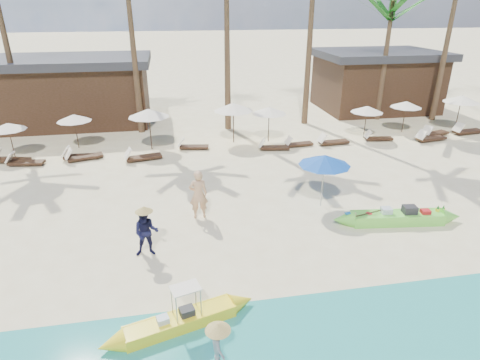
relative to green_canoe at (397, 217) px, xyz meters
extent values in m
plane|color=beige|center=(-6.43, -0.75, -0.23)|extent=(240.00, 240.00, 0.00)
cube|color=#6AD942|center=(0.00, 0.00, -0.03)|extent=(3.41, 1.10, 0.40)
cube|color=white|center=(0.00, 0.00, -0.01)|extent=(2.92, 0.85, 0.18)
cube|color=#262628|center=(0.42, -0.05, 0.27)|extent=(0.52, 0.42, 0.37)
cube|color=silver|center=(-0.41, 0.10, 0.23)|extent=(0.41, 0.36, 0.30)
cube|color=red|center=(0.99, -0.17, 0.20)|extent=(0.35, 0.30, 0.23)
cylinder|color=red|center=(-1.04, 0.18, 0.13)|extent=(0.23, 0.23, 0.10)
cylinder|color=#262628|center=(-1.32, 0.11, 0.12)|extent=(0.21, 0.21, 0.08)
sphere|color=tan|center=(-1.63, 0.20, 0.18)|extent=(0.19, 0.19, 0.19)
cylinder|color=yellow|center=(1.53, -0.10, 0.18)|extent=(0.15, 0.15, 0.19)
cylinder|color=yellow|center=(1.74, -0.13, 0.18)|extent=(0.15, 0.15, 0.19)
cube|color=yellow|center=(-8.08, -3.85, -0.06)|extent=(2.85, 1.31, 0.34)
cube|color=white|center=(-8.08, -3.85, -0.04)|extent=(2.43, 1.05, 0.15)
cube|color=#262628|center=(-7.91, -3.81, 0.16)|extent=(0.42, 0.37, 0.26)
cube|color=silver|center=(-8.50, -3.97, 0.15)|extent=(0.34, 0.31, 0.23)
cube|color=white|center=(-7.91, -3.81, 0.92)|extent=(0.81, 0.66, 0.03)
imported|color=tan|center=(-7.14, 1.74, 0.72)|extent=(0.72, 0.49, 1.91)
imported|color=black|center=(-8.97, -0.45, 0.58)|extent=(0.82, 0.65, 1.63)
imported|color=gray|center=(-7.30, -5.22, 0.43)|extent=(0.47, 0.67, 0.95)
cylinder|color=#99999E|center=(-2.25, 1.83, 0.82)|extent=(0.05, 0.05, 2.10)
cone|color=#1248AA|center=(-2.25, 1.83, 1.73)|extent=(2.01, 2.01, 0.41)
cylinder|color=#3B2218|center=(-16.22, 10.05, 0.66)|extent=(0.04, 0.04, 1.79)
cone|color=white|center=(-16.22, 10.05, 1.43)|extent=(1.79, 1.79, 0.36)
cube|color=#3B2218|center=(-16.06, 9.15, -0.07)|extent=(1.85, 0.99, 0.12)
cube|color=#3B2218|center=(-15.22, 8.62, -0.08)|extent=(1.76, 0.77, 0.12)
cube|color=white|center=(-15.96, 8.72, 0.22)|extent=(0.45, 0.60, 0.50)
cylinder|color=#3B2218|center=(-13.15, 10.97, 0.70)|extent=(0.05, 0.05, 1.86)
cone|color=white|center=(-13.15, 10.97, 1.50)|extent=(1.86, 1.86, 0.37)
cube|color=#3B2218|center=(-12.46, 8.93, -0.07)|extent=(1.85, 1.08, 0.12)
cube|color=white|center=(-13.20, 8.70, 0.24)|extent=(0.55, 0.66, 0.51)
cube|color=#3B2218|center=(-12.66, 9.06, -0.08)|extent=(1.76, 0.65, 0.12)
cube|color=white|center=(-13.42, 9.10, 0.23)|extent=(0.42, 0.58, 0.51)
cylinder|color=#3B2218|center=(-9.09, 10.02, 0.88)|extent=(0.06, 0.06, 2.22)
cone|color=white|center=(-9.09, 10.02, 1.84)|extent=(2.22, 2.22, 0.44)
cube|color=#3B2218|center=(-9.44, 8.33, -0.07)|extent=(1.87, 0.92, 0.13)
cube|color=white|center=(-10.22, 8.18, 0.25)|extent=(0.51, 0.65, 0.52)
cylinder|color=#3B2218|center=(-4.40, 10.39, 0.90)|extent=(0.06, 0.06, 2.26)
cone|color=white|center=(-4.40, 10.39, 1.87)|extent=(2.26, 2.26, 0.45)
cube|color=#3B2218|center=(-6.76, 9.59, -0.09)|extent=(1.65, 0.77, 0.11)
cube|color=white|center=(-7.45, 9.70, 0.19)|extent=(0.44, 0.57, 0.46)
cube|color=#3B2218|center=(-2.37, 8.68, -0.09)|extent=(1.67, 0.76, 0.11)
cube|color=white|center=(-3.07, 8.78, 0.20)|extent=(0.44, 0.57, 0.47)
cylinder|color=#3B2218|center=(-2.35, 10.21, 0.77)|extent=(0.05, 0.05, 2.00)
cone|color=white|center=(-2.35, 10.21, 1.63)|extent=(2.00, 2.00, 0.40)
cube|color=#3B2218|center=(-0.83, 9.03, -0.09)|extent=(1.58, 0.66, 0.11)
cube|color=white|center=(-1.50, 8.96, 0.18)|extent=(0.40, 0.53, 0.45)
cube|color=#3B2218|center=(1.22, 8.97, -0.08)|extent=(1.76, 0.69, 0.12)
cube|color=white|center=(0.46, 8.91, 0.23)|extent=(0.43, 0.59, 0.50)
cylinder|color=#3B2218|center=(3.49, 9.84, 0.72)|extent=(0.05, 0.05, 1.90)
cone|color=white|center=(3.49, 9.84, 1.53)|extent=(1.90, 1.90, 0.38)
cube|color=#3B2218|center=(4.13, 9.18, -0.09)|extent=(1.62, 0.72, 0.11)
cube|color=white|center=(3.45, 9.28, 0.19)|extent=(0.42, 0.55, 0.46)
cylinder|color=#3B2218|center=(6.45, 10.58, 0.72)|extent=(0.05, 0.05, 1.89)
cone|color=white|center=(6.45, 10.58, 1.53)|extent=(1.89, 1.89, 0.38)
cube|color=#3B2218|center=(8.00, 9.44, -0.07)|extent=(1.88, 1.05, 0.13)
cube|color=white|center=(7.24, 9.22, 0.25)|extent=(0.55, 0.67, 0.52)
cube|color=#3B2218|center=(7.16, 8.58, -0.07)|extent=(1.86, 0.85, 0.13)
cube|color=white|center=(6.38, 8.46, 0.25)|extent=(0.49, 0.63, 0.52)
cylinder|color=#3B2218|center=(10.04, 10.36, 0.85)|extent=(0.05, 0.05, 2.16)
cone|color=white|center=(10.04, 10.36, 1.78)|extent=(2.16, 2.16, 0.43)
cube|color=#3B2218|center=(10.26, 9.45, -0.06)|extent=(1.94, 0.83, 0.13)
cube|color=white|center=(9.44, 9.35, 0.27)|extent=(0.49, 0.65, 0.55)
cone|color=brown|center=(-16.88, 14.32, 5.22)|extent=(0.40, 0.40, 10.89)
cone|color=brown|center=(-9.79, 13.52, 4.81)|extent=(0.40, 0.40, 10.08)
cone|color=brown|center=(-4.29, 13.26, 5.40)|extent=(0.40, 0.40, 11.26)
cone|color=brown|center=(1.01, 13.63, 6.35)|extent=(0.40, 0.40, 13.16)
cone|color=brown|center=(6.40, 13.77, 3.81)|extent=(0.40, 0.40, 8.07)
cone|color=brown|center=(10.13, 12.93, 5.09)|extent=(0.40, 0.40, 10.64)
cube|color=#3B2218|center=(-14.43, 16.75, 1.67)|extent=(10.00, 6.00, 3.80)
cube|color=#2D2D33|center=(-14.43, 16.75, 3.82)|extent=(10.80, 6.60, 0.50)
cube|color=#3B2218|center=(7.57, 16.75, 1.67)|extent=(8.00, 6.00, 3.80)
cube|color=#2D2D33|center=(7.57, 16.75, 3.82)|extent=(8.80, 6.60, 0.50)
camera|label=1|loc=(-7.99, -11.71, 7.20)|focal=30.00mm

